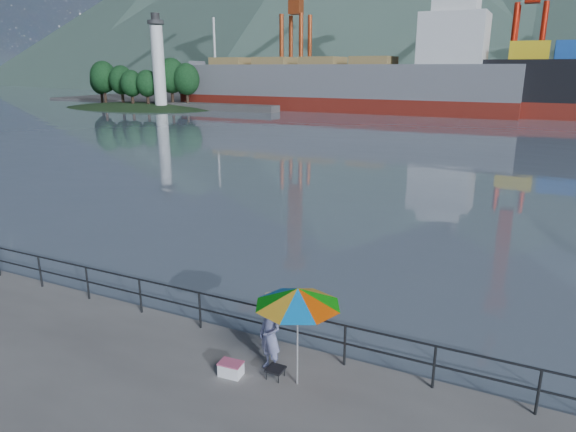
% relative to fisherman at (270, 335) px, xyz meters
% --- Properties ---
extents(harbor_water, '(500.00, 280.00, 0.00)m').
position_rel_fisherman_xyz_m(harbor_water, '(-3.56, 129.20, -0.86)').
color(harbor_water, slate).
rests_on(harbor_water, ground).
extents(far_dock, '(200.00, 40.00, 0.40)m').
position_rel_fisherman_xyz_m(far_dock, '(6.44, 92.20, -0.86)').
color(far_dock, '#514F4C').
rests_on(far_dock, ground).
extents(guardrail, '(22.00, 0.06, 1.03)m').
position_rel_fisherman_xyz_m(guardrail, '(-3.56, 0.90, -0.34)').
color(guardrail, '#2D3033').
rests_on(guardrail, ground).
extents(lighthouse_islet, '(48.00, 26.40, 19.20)m').
position_rel_fisherman_xyz_m(lighthouse_islet, '(-58.52, 61.20, -0.60)').
color(lighthouse_islet, '#263F1E').
rests_on(lighthouse_islet, ground).
extents(fisherman, '(0.74, 0.63, 1.72)m').
position_rel_fisherman_xyz_m(fisherman, '(0.00, 0.00, 0.00)').
color(fisherman, navy).
rests_on(fisherman, ground).
extents(beach_umbrella, '(1.93, 1.93, 2.25)m').
position_rel_fisherman_xyz_m(beach_umbrella, '(0.78, -0.24, 1.20)').
color(beach_umbrella, white).
rests_on(beach_umbrella, ground).
extents(folding_stool, '(0.38, 0.38, 0.25)m').
position_rel_fisherman_xyz_m(folding_stool, '(0.26, -0.25, -0.73)').
color(folding_stool, black).
rests_on(folding_stool, ground).
extents(cooler_bag, '(0.53, 0.37, 0.29)m').
position_rel_fisherman_xyz_m(cooler_bag, '(-0.68, -0.60, -0.71)').
color(cooler_bag, white).
rests_on(cooler_bag, ground).
extents(fishing_rod, '(0.58, 1.50, 1.12)m').
position_rel_fisherman_xyz_m(fishing_rod, '(0.22, 1.37, -0.86)').
color(fishing_rod, black).
rests_on(fishing_rod, ground).
extents(bulk_carrier, '(55.60, 9.62, 14.50)m').
position_rel_fisherman_xyz_m(bulk_carrier, '(-23.67, 71.48, 3.21)').
color(bulk_carrier, maroon).
rests_on(bulk_carrier, ground).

